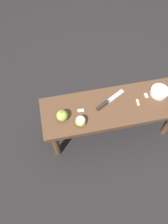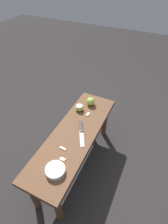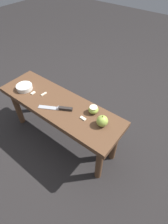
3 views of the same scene
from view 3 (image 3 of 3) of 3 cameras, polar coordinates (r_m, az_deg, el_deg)
ground_plane at (r=1.64m, az=-6.77°, el=-8.23°), size 8.00×8.00×0.00m
wooden_bench at (r=1.36m, az=-8.05°, el=0.67°), size 1.03×0.32×0.43m
knife at (r=1.26m, az=-7.72°, el=1.20°), size 0.23×0.15×0.02m
apple_whole at (r=1.14m, az=5.97°, el=-2.93°), size 0.08×0.08×0.09m
apple_cut at (r=1.22m, az=3.08°, el=0.78°), size 0.07×0.07×0.05m
apple_slice_near_knife at (r=1.44m, az=-16.27°, el=6.01°), size 0.02×0.04×0.01m
apple_slice_center at (r=1.19m, az=-0.30°, el=-2.09°), size 0.04×0.02×0.01m
apple_slice_near_bowl at (r=1.41m, az=-12.98°, el=5.77°), size 0.02×0.05×0.01m
bowl at (r=1.50m, az=-18.88°, el=7.70°), size 0.13×0.13×0.04m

